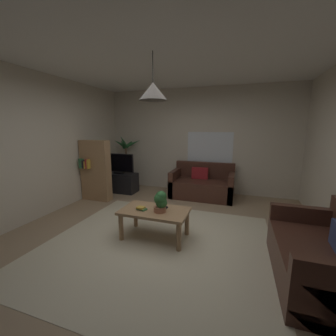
% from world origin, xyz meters
% --- Properties ---
extents(floor, '(4.90, 5.36, 0.02)m').
position_xyz_m(floor, '(0.00, 0.00, -0.01)').
color(floor, '#9E8466').
rests_on(floor, ground).
extents(rug, '(3.18, 2.95, 0.01)m').
position_xyz_m(rug, '(0.00, -0.20, 0.00)').
color(rug, beige).
rests_on(rug, ground).
extents(wall_back, '(5.02, 0.06, 2.68)m').
position_xyz_m(wall_back, '(0.00, 2.71, 1.34)').
color(wall_back, beige).
rests_on(wall_back, ground).
extents(wall_left, '(0.06, 5.36, 2.68)m').
position_xyz_m(wall_left, '(-2.48, 0.00, 1.34)').
color(wall_left, beige).
rests_on(wall_left, ground).
extents(ceiling, '(4.90, 5.36, 0.02)m').
position_xyz_m(ceiling, '(0.00, 0.00, 2.69)').
color(ceiling, white).
extents(window_pane, '(1.15, 0.01, 0.93)m').
position_xyz_m(window_pane, '(0.33, 2.68, 1.10)').
color(window_pane, white).
extents(couch_under_window, '(1.49, 0.83, 0.82)m').
position_xyz_m(couch_under_window, '(0.24, 2.20, 0.28)').
color(couch_under_window, '#47281E').
rests_on(couch_under_window, ground).
extents(couch_right_side, '(0.83, 1.41, 0.82)m').
position_xyz_m(couch_right_side, '(1.97, -0.34, 0.28)').
color(couch_right_side, '#47281E').
rests_on(couch_right_side, ground).
extents(coffee_table, '(1.02, 0.59, 0.45)m').
position_xyz_m(coffee_table, '(-0.11, -0.01, 0.37)').
color(coffee_table, '#A87F56').
rests_on(coffee_table, ground).
extents(book_on_table_0, '(0.17, 0.13, 0.03)m').
position_xyz_m(book_on_table_0, '(-0.30, -0.06, 0.46)').
color(book_on_table_0, '#387247').
rests_on(book_on_table_0, coffee_table).
extents(book_on_table_1, '(0.13, 0.11, 0.02)m').
position_xyz_m(book_on_table_1, '(-0.31, -0.08, 0.49)').
color(book_on_table_1, gold).
rests_on(book_on_table_1, coffee_table).
extents(remote_on_table_0, '(0.07, 0.16, 0.02)m').
position_xyz_m(remote_on_table_0, '(0.02, 0.06, 0.46)').
color(remote_on_table_0, black).
rests_on(remote_on_table_0, coffee_table).
extents(potted_plant_on_table, '(0.20, 0.19, 0.32)m').
position_xyz_m(potted_plant_on_table, '(0.00, -0.04, 0.62)').
color(potted_plant_on_table, '#B77051').
rests_on(potted_plant_on_table, coffee_table).
extents(tv_stand, '(0.90, 0.44, 0.50)m').
position_xyz_m(tv_stand, '(-1.90, 1.93, 0.25)').
color(tv_stand, black).
rests_on(tv_stand, ground).
extents(tv, '(0.83, 0.16, 0.52)m').
position_xyz_m(tv, '(-1.90, 1.91, 0.77)').
color(tv, black).
rests_on(tv, tv_stand).
extents(potted_palm_corner, '(0.83, 0.89, 1.52)m').
position_xyz_m(potted_palm_corner, '(-1.99, 2.47, 0.63)').
color(potted_palm_corner, '#4C4C51').
rests_on(potted_palm_corner, ground).
extents(bookshelf_corner, '(0.70, 0.31, 1.40)m').
position_xyz_m(bookshelf_corner, '(-2.09, 1.19, 0.71)').
color(bookshelf_corner, '#A87F56').
rests_on(bookshelf_corner, ground).
extents(pendant_lamp, '(0.39, 0.39, 0.63)m').
position_xyz_m(pendant_lamp, '(-0.11, -0.01, 2.17)').
color(pendant_lamp, black).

